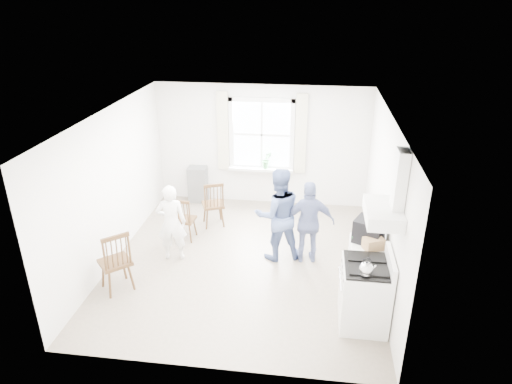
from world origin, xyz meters
name	(u,v)px	position (x,y,z in m)	size (l,w,h in m)	color
room_shell	(243,193)	(0.00, 0.00, 1.30)	(4.62, 5.12, 2.64)	gray
window_assembly	(262,139)	(0.00, 2.45, 1.46)	(1.88, 0.24, 1.70)	white
range_hood	(389,202)	(2.07, -1.35, 1.90)	(0.45, 0.76, 0.94)	white
shelf_unit	(198,184)	(-1.40, 2.33, 0.40)	(0.40, 0.30, 0.80)	slate
gas_stove	(365,293)	(1.91, -1.35, 0.48)	(0.68, 0.76, 1.12)	white
kettle	(366,269)	(1.85, -1.59, 1.04)	(0.18, 0.18, 0.26)	silver
low_cabinet	(365,268)	(1.98, -0.65, 0.45)	(0.50, 0.55, 0.90)	white
stereo_stack	(369,231)	(1.98, -0.61, 1.08)	(0.51, 0.49, 0.36)	black
cardboard_box	(373,244)	(2.03, -0.83, 0.99)	(0.27, 0.20, 0.18)	#9E794C
windsor_chair_a	(214,200)	(-0.78, 1.17, 0.59)	(0.52, 0.52, 0.96)	#3E2714
windsor_chair_b	(183,215)	(-1.24, 0.56, 0.53)	(0.40, 0.39, 0.87)	#3E2714
windsor_chair_c	(116,257)	(-1.78, -1.12, 0.64)	(0.61, 0.61, 1.05)	#3E2714
person_left	(171,223)	(-1.25, -0.05, 0.69)	(0.51, 0.51, 1.39)	white
person_mid	(278,214)	(0.55, 0.22, 0.84)	(0.81, 0.81, 1.67)	#4E6092
person_right	(309,223)	(1.09, 0.18, 0.74)	(0.86, 0.86, 1.47)	navy
potted_plant	(267,160)	(0.12, 2.36, 1.03)	(0.20, 0.20, 0.37)	#337439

